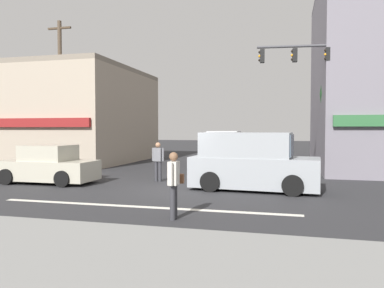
{
  "coord_description": "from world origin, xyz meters",
  "views": [
    {
      "loc": [
        4.05,
        -13.47,
        2.24
      ],
      "look_at": [
        0.11,
        2.0,
        1.6
      ],
      "focal_mm": 35.0,
      "sensor_mm": 36.0,
      "label": 1
    }
  ],
  "objects_px": {
    "van_parked_curbside": "(252,163)",
    "utility_pole_near_left": "(60,93)",
    "utility_pole_far_right": "(363,98)",
    "pedestrian_foreground_with_bag": "(174,181)",
    "traffic_light_mast": "(337,83)",
    "street_tree": "(362,93)",
    "sedan_approaching_near": "(47,166)",
    "van_waiting_far": "(224,149)",
    "pedestrian_mid_crossing": "(158,159)"
  },
  "relations": [
    {
      "from": "utility_pole_near_left",
      "to": "traffic_light_mast",
      "type": "bearing_deg",
      "value": -2.78
    },
    {
      "from": "van_parked_curbside",
      "to": "sedan_approaching_near",
      "type": "xyz_separation_m",
      "value": [
        -8.38,
        -0.35,
        -0.29
      ]
    },
    {
      "from": "van_waiting_far",
      "to": "street_tree",
      "type": "bearing_deg",
      "value": -22.73
    },
    {
      "from": "van_parked_curbside",
      "to": "traffic_light_mast",
      "type": "bearing_deg",
      "value": 49.24
    },
    {
      "from": "van_waiting_far",
      "to": "pedestrian_mid_crossing",
      "type": "xyz_separation_m",
      "value": [
        -1.53,
        -8.05,
        -0.06
      ]
    },
    {
      "from": "van_parked_curbside",
      "to": "utility_pole_far_right",
      "type": "bearing_deg",
      "value": 60.18
    },
    {
      "from": "traffic_light_mast",
      "to": "street_tree",
      "type": "bearing_deg",
      "value": 57.43
    },
    {
      "from": "street_tree",
      "to": "utility_pole_near_left",
      "type": "xyz_separation_m",
      "value": [
        -15.84,
        -1.61,
        0.26
      ]
    },
    {
      "from": "sedan_approaching_near",
      "to": "traffic_light_mast",
      "type": "bearing_deg",
      "value": 19.9
    },
    {
      "from": "utility_pole_near_left",
      "to": "sedan_approaching_near",
      "type": "height_order",
      "value": "utility_pole_near_left"
    },
    {
      "from": "pedestrian_foreground_with_bag",
      "to": "van_parked_curbside",
      "type": "bearing_deg",
      "value": 73.83
    },
    {
      "from": "utility_pole_far_right",
      "to": "pedestrian_mid_crossing",
      "type": "distance_m",
      "value": 12.98
    },
    {
      "from": "van_parked_curbside",
      "to": "pedestrian_foreground_with_bag",
      "type": "xyz_separation_m",
      "value": [
        -1.45,
        -5.01,
        -0.05
      ]
    },
    {
      "from": "van_parked_curbside",
      "to": "sedan_approaching_near",
      "type": "relative_size",
      "value": 1.15
    },
    {
      "from": "van_parked_curbside",
      "to": "utility_pole_near_left",
      "type": "bearing_deg",
      "value": 157.34
    },
    {
      "from": "utility_pole_far_right",
      "to": "sedan_approaching_near",
      "type": "xyz_separation_m",
      "value": [
        -13.83,
        -9.86,
        -3.3
      ]
    },
    {
      "from": "pedestrian_foreground_with_bag",
      "to": "pedestrian_mid_crossing",
      "type": "xyz_separation_m",
      "value": [
        -2.64,
        6.26,
        -0.0
      ]
    },
    {
      "from": "utility_pole_far_right",
      "to": "sedan_approaching_near",
      "type": "distance_m",
      "value": 17.3
    },
    {
      "from": "traffic_light_mast",
      "to": "van_waiting_far",
      "type": "height_order",
      "value": "traffic_light_mast"
    },
    {
      "from": "utility_pole_near_left",
      "to": "utility_pole_far_right",
      "type": "relative_size",
      "value": 1.06
    },
    {
      "from": "traffic_light_mast",
      "to": "pedestrian_foreground_with_bag",
      "type": "xyz_separation_m",
      "value": [
        -4.81,
        -8.91,
        -3.35
      ]
    },
    {
      "from": "sedan_approaching_near",
      "to": "pedestrian_foreground_with_bag",
      "type": "relative_size",
      "value": 2.46
    },
    {
      "from": "utility_pole_near_left",
      "to": "pedestrian_foreground_with_bag",
      "type": "height_order",
      "value": "utility_pole_near_left"
    },
    {
      "from": "van_waiting_far",
      "to": "sedan_approaching_near",
      "type": "height_order",
      "value": "van_waiting_far"
    },
    {
      "from": "pedestrian_foreground_with_bag",
      "to": "pedestrian_mid_crossing",
      "type": "bearing_deg",
      "value": 112.82
    },
    {
      "from": "sedan_approaching_near",
      "to": "pedestrian_foreground_with_bag",
      "type": "height_order",
      "value": "pedestrian_foreground_with_bag"
    },
    {
      "from": "pedestrian_mid_crossing",
      "to": "van_parked_curbside",
      "type": "bearing_deg",
      "value": -17.02
    },
    {
      "from": "utility_pole_far_right",
      "to": "pedestrian_foreground_with_bag",
      "type": "distance_m",
      "value": 16.36
    },
    {
      "from": "traffic_light_mast",
      "to": "sedan_approaching_near",
      "type": "xyz_separation_m",
      "value": [
        -11.74,
        -4.25,
        -3.59
      ]
    },
    {
      "from": "utility_pole_far_right",
      "to": "utility_pole_near_left",
      "type": "bearing_deg",
      "value": -163.37
    },
    {
      "from": "van_waiting_far",
      "to": "pedestrian_mid_crossing",
      "type": "relative_size",
      "value": 2.8
    },
    {
      "from": "van_waiting_far",
      "to": "pedestrian_foreground_with_bag",
      "type": "height_order",
      "value": "van_waiting_far"
    },
    {
      "from": "utility_pole_far_right",
      "to": "pedestrian_mid_crossing",
      "type": "xyz_separation_m",
      "value": [
        -9.54,
        -8.26,
        -3.06
      ]
    },
    {
      "from": "traffic_light_mast",
      "to": "van_parked_curbside",
      "type": "xyz_separation_m",
      "value": [
        -3.36,
        -3.9,
        -3.3
      ]
    },
    {
      "from": "utility_pole_near_left",
      "to": "street_tree",
      "type": "bearing_deg",
      "value": 5.81
    },
    {
      "from": "street_tree",
      "to": "utility_pole_far_right",
      "type": "relative_size",
      "value": 0.78
    },
    {
      "from": "utility_pole_near_left",
      "to": "van_waiting_far",
      "type": "distance_m",
      "value": 10.2
    },
    {
      "from": "utility_pole_near_left",
      "to": "pedestrian_foreground_with_bag",
      "type": "relative_size",
      "value": 4.92
    },
    {
      "from": "utility_pole_near_left",
      "to": "van_waiting_far",
      "type": "height_order",
      "value": "utility_pole_near_left"
    },
    {
      "from": "sedan_approaching_near",
      "to": "pedestrian_foreground_with_bag",
      "type": "xyz_separation_m",
      "value": [
        6.93,
        -4.66,
        0.24
      ]
    },
    {
      "from": "traffic_light_mast",
      "to": "van_waiting_far",
      "type": "bearing_deg",
      "value": 137.58
    },
    {
      "from": "street_tree",
      "to": "traffic_light_mast",
      "type": "xyz_separation_m",
      "value": [
        -1.47,
        -2.31,
        0.3
      ]
    },
    {
      "from": "traffic_light_mast",
      "to": "van_parked_curbside",
      "type": "distance_m",
      "value": 6.11
    },
    {
      "from": "street_tree",
      "to": "pedestrian_foreground_with_bag",
      "type": "height_order",
      "value": "street_tree"
    },
    {
      "from": "utility_pole_near_left",
      "to": "utility_pole_far_right",
      "type": "distance_m",
      "value": 17.17
    },
    {
      "from": "van_waiting_far",
      "to": "van_parked_curbside",
      "type": "relative_size",
      "value": 0.99
    },
    {
      "from": "utility_pole_near_left",
      "to": "pedestrian_mid_crossing",
      "type": "relative_size",
      "value": 4.92
    },
    {
      "from": "street_tree",
      "to": "traffic_light_mast",
      "type": "relative_size",
      "value": 0.97
    },
    {
      "from": "utility_pole_near_left",
      "to": "van_parked_curbside",
      "type": "distance_m",
      "value": 12.36
    },
    {
      "from": "utility_pole_near_left",
      "to": "van_parked_curbside",
      "type": "relative_size",
      "value": 1.74
    }
  ]
}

